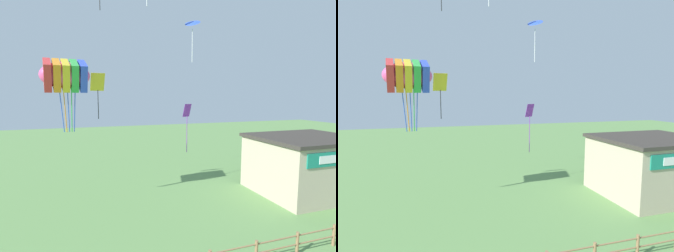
% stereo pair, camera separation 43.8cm
% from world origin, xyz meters
% --- Properties ---
extents(seaside_building, '(7.50, 6.21, 4.25)m').
position_xyz_m(seaside_building, '(12.23, 12.40, 2.14)').
color(seaside_building, '#B7A88E').
rests_on(seaside_building, ground_plane).
extents(kite_rainbow_parafoil, '(3.19, 2.45, 4.55)m').
position_xyz_m(kite_rainbow_parafoil, '(-4.43, 14.94, 8.45)').
color(kite_rainbow_parafoil, '#E54C8C').
extents(kite_purple_streamer, '(0.82, 0.58, 3.93)m').
position_xyz_m(kite_purple_streamer, '(4.48, 16.94, 5.45)').
color(kite_purple_streamer, purple).
extents(kite_blue_delta, '(1.56, 1.55, 3.20)m').
position_xyz_m(kite_blue_delta, '(4.48, 16.02, 12.52)').
color(kite_blue_delta, blue).
extents(kite_yellow_diamond, '(1.03, 0.73, 3.18)m').
position_xyz_m(kite_yellow_diamond, '(-2.42, 16.58, 7.91)').
color(kite_yellow_diamond, yellow).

